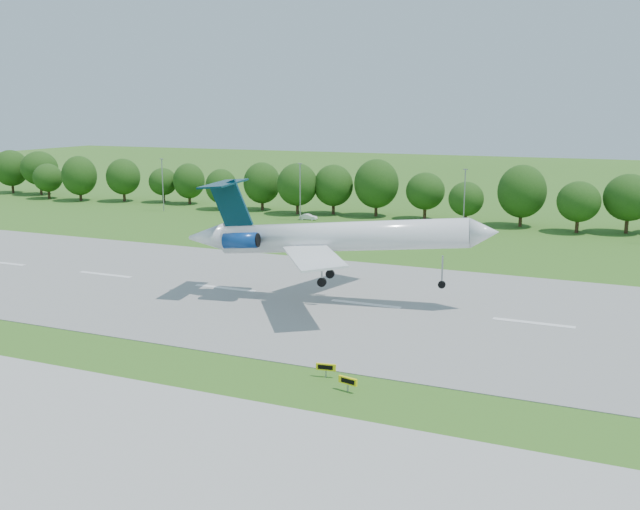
{
  "coord_description": "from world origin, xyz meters",
  "views": [
    {
      "loc": [
        7.98,
        -55.16,
        24.01
      ],
      "look_at": [
        -23.16,
        18.0,
        7.35
      ],
      "focal_mm": 40.0,
      "sensor_mm": 36.0,
      "label": 1
    }
  ],
  "objects_px": {
    "airliner": "(327,236)",
    "service_vehicle_b": "(473,236)",
    "service_vehicle_a": "(308,217)",
    "taxi_sign_left": "(326,367)"
  },
  "relations": [
    {
      "from": "taxi_sign_left",
      "to": "service_vehicle_b",
      "type": "height_order",
      "value": "taxi_sign_left"
    },
    {
      "from": "service_vehicle_a",
      "to": "service_vehicle_b",
      "type": "height_order",
      "value": "service_vehicle_b"
    },
    {
      "from": "service_vehicle_a",
      "to": "airliner",
      "type": "bearing_deg",
      "value": -158.36
    },
    {
      "from": "taxi_sign_left",
      "to": "service_vehicle_b",
      "type": "distance_m",
      "value": 73.87
    },
    {
      "from": "airliner",
      "to": "service_vehicle_b",
      "type": "relative_size",
      "value": 10.64
    },
    {
      "from": "taxi_sign_left",
      "to": "service_vehicle_b",
      "type": "bearing_deg",
      "value": 81.88
    },
    {
      "from": "service_vehicle_a",
      "to": "service_vehicle_b",
      "type": "distance_m",
      "value": 38.16
    },
    {
      "from": "taxi_sign_left",
      "to": "service_vehicle_a",
      "type": "distance_m",
      "value": 90.99
    },
    {
      "from": "taxi_sign_left",
      "to": "service_vehicle_a",
      "type": "height_order",
      "value": "taxi_sign_left"
    },
    {
      "from": "taxi_sign_left",
      "to": "airliner",
      "type": "bearing_deg",
      "value": 103.23
    }
  ]
}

